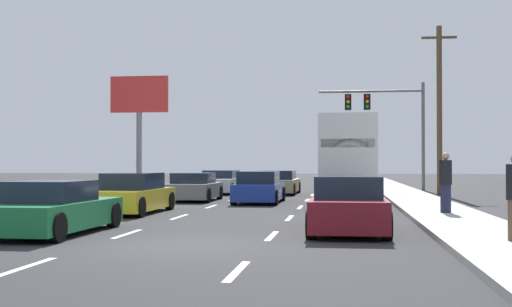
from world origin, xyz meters
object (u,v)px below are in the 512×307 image
object	(u,v)px
car_silver	(222,183)
car_maroon	(348,207)
car_blue	(259,188)
pedestrian_mid_block	(446,182)
car_gray	(194,188)
car_green	(53,210)
car_yellow	(132,195)
car_tan	(279,183)
traffic_signal_mast	(379,111)
roadside_billboard	(139,109)
utility_pole_mid	(439,108)
box_truck	(348,153)
car_black	(342,193)

from	to	relation	value
car_silver	car_maroon	xyz separation A→B (m)	(6.72, -19.80, 0.01)
car_blue	pedestrian_mid_block	bearing A→B (deg)	-44.84
car_blue	car_gray	bearing A→B (deg)	159.63
car_gray	car_green	world-z (taller)	car_green
car_yellow	car_tan	distance (m)	14.67
car_tan	car_maroon	size ratio (longest dim) A/B	0.98
car_silver	pedestrian_mid_block	xyz separation A→B (m)	(9.72, -14.92, 0.47)
car_green	traffic_signal_mast	size ratio (longest dim) A/B	0.68
car_yellow	roadside_billboard	bearing A→B (deg)	106.81
car_green	car_yellow	bearing A→B (deg)	91.94
car_yellow	roadside_billboard	xyz separation A→B (m)	(-6.04, 20.00, 4.51)
car_green	utility_pole_mid	bearing A→B (deg)	60.74
car_maroon	roadside_billboard	distance (m)	28.80
traffic_signal_mast	car_blue	bearing A→B (deg)	-112.24
car_maroon	utility_pole_mid	world-z (taller)	utility_pole_mid
car_tan	box_truck	bearing A→B (deg)	-45.50
traffic_signal_mast	car_silver	bearing A→B (deg)	-147.85
car_silver	roadside_billboard	xyz separation A→B (m)	(-6.38, 5.45, 4.53)
utility_pole_mid	pedestrian_mid_block	bearing A→B (deg)	-97.24
car_green	box_truck	bearing A→B (deg)	67.94
car_yellow	traffic_signal_mast	size ratio (longest dim) A/B	0.69
car_blue	car_maroon	world-z (taller)	car_maroon
car_green	car_blue	bearing A→B (deg)	75.78
car_yellow	car_blue	size ratio (longest dim) A/B	1.05
car_blue	utility_pole_mid	world-z (taller)	utility_pole_mid
car_black	car_maroon	xyz separation A→B (m)	(0.17, -8.26, 0.04)
box_truck	car_maroon	world-z (taller)	box_truck
car_yellow	box_truck	distance (m)	12.85
car_green	car_black	bearing A→B (deg)	55.20
roadside_billboard	pedestrian_mid_block	xyz separation A→B (m)	(16.10, -20.37, -4.06)
car_green	box_truck	size ratio (longest dim) A/B	0.51
car_tan	pedestrian_mid_block	xyz separation A→B (m)	(6.52, -14.61, 0.47)
car_gray	car_blue	bearing A→B (deg)	-20.37
car_maroon	car_green	bearing A→B (deg)	-168.86
car_green	car_tan	bearing A→B (deg)	80.94
utility_pole_mid	car_maroon	bearing A→B (deg)	-103.97
car_yellow	car_tan	size ratio (longest dim) A/B	1.02
car_silver	traffic_signal_mast	bearing A→B (deg)	32.15
car_black	roadside_billboard	xyz separation A→B (m)	(-12.94, 16.99, 4.56)
car_tan	traffic_signal_mast	distance (m)	9.15
car_gray	traffic_signal_mast	size ratio (longest dim) A/B	0.61
car_green	pedestrian_mid_block	size ratio (longest dim) A/B	2.43
car_black	pedestrian_mid_block	distance (m)	4.66
box_truck	car_black	xyz separation A→B (m)	(-0.27, -7.54, -1.60)
car_blue	box_truck	xyz separation A→B (m)	(3.71, 4.36, 1.56)
utility_pole_mid	roadside_billboard	bearing A→B (deg)	162.38
car_maroon	pedestrian_mid_block	world-z (taller)	pedestrian_mid_block
car_yellow	traffic_signal_mast	distance (m)	22.47
car_gray	traffic_signal_mast	bearing A→B (deg)	55.68
roadside_billboard	car_gray	bearing A→B (deg)	-62.98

